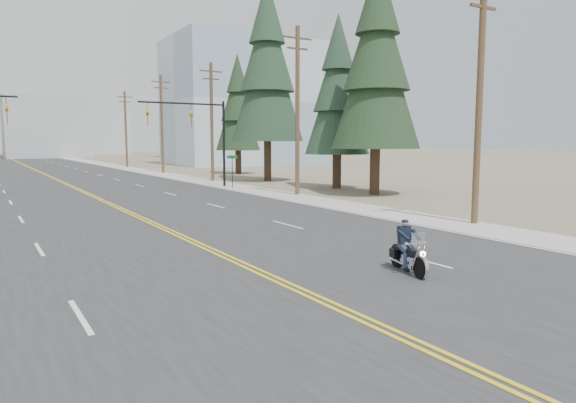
% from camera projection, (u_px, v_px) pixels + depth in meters
% --- Properties ---
extents(ground_plane, '(400.00, 400.00, 0.00)m').
position_uv_depth(ground_plane, '(388.00, 332.00, 10.03)').
color(ground_plane, '#776D56').
rests_on(ground_plane, ground).
extents(road, '(20.00, 200.00, 0.01)m').
position_uv_depth(road, '(34.00, 169.00, 69.39)').
color(road, '#303033').
rests_on(road, ground).
extents(sidewalk_right, '(3.00, 200.00, 0.01)m').
position_uv_depth(sidewalk_right, '(120.00, 167.00, 75.34)').
color(sidewalk_right, '#A5A5A0').
rests_on(sidewalk_right, ground).
extents(traffic_mast_right, '(7.10, 0.26, 7.00)m').
position_uv_depth(traffic_mast_right, '(201.00, 126.00, 41.24)').
color(traffic_mast_right, black).
rests_on(traffic_mast_right, ground).
extents(street_sign, '(0.90, 0.06, 2.62)m').
position_uv_depth(street_sign, '(232.00, 166.00, 40.85)').
color(street_sign, black).
rests_on(street_sign, ground).
extents(utility_pole_a, '(2.20, 0.30, 11.00)m').
position_uv_depth(utility_pole_a, '(480.00, 95.00, 22.62)').
color(utility_pole_a, brown).
rests_on(utility_pole_a, ground).
extents(utility_pole_b, '(2.20, 0.30, 11.50)m').
position_uv_depth(utility_pole_b, '(297.00, 108.00, 35.31)').
color(utility_pole_b, brown).
rests_on(utility_pole_b, ground).
extents(utility_pole_c, '(2.20, 0.30, 11.00)m').
position_uv_depth(utility_pole_c, '(212.00, 120.00, 48.06)').
color(utility_pole_c, brown).
rests_on(utility_pole_c, ground).
extents(utility_pole_d, '(2.20, 0.30, 11.50)m').
position_uv_depth(utility_pole_d, '(162.00, 122.00, 60.75)').
color(utility_pole_d, brown).
rests_on(utility_pole_d, ground).
extents(utility_pole_e, '(2.20, 0.30, 11.00)m').
position_uv_depth(utility_pole_e, '(126.00, 128.00, 75.19)').
color(utility_pole_e, brown).
rests_on(utility_pole_e, ground).
extents(glass_building, '(24.00, 16.00, 20.00)m').
position_uv_depth(glass_building, '(245.00, 103.00, 84.78)').
color(glass_building, '#9EB5CC').
rests_on(glass_building, ground).
extents(haze_bldg_b, '(18.00, 14.00, 14.00)m').
position_uv_depth(haze_bldg_b, '(46.00, 128.00, 119.36)').
color(haze_bldg_b, '#ADB2B7').
rests_on(haze_bldg_b, ground).
extents(haze_bldg_c, '(16.00, 12.00, 18.00)m').
position_uv_depth(haze_bldg_c, '(200.00, 120.00, 122.96)').
color(haze_bldg_c, '#B7BCC6').
rests_on(haze_bldg_c, ground).
extents(haze_bldg_e, '(14.00, 14.00, 12.00)m').
position_uv_depth(haze_bldg_e, '(100.00, 134.00, 149.47)').
color(haze_bldg_e, '#B7BCC6').
rests_on(haze_bldg_e, ground).
extents(motorcyclist, '(1.33, 2.08, 1.50)m').
position_uv_depth(motorcyclist, '(409.00, 247.00, 14.45)').
color(motorcyclist, black).
rests_on(motorcyclist, ground).
extents(conifer_near, '(6.11, 6.11, 16.16)m').
position_uv_depth(conifer_near, '(377.00, 60.00, 35.07)').
color(conifer_near, '#382619').
rests_on(conifer_near, ground).
extents(conifer_mid, '(5.11, 5.11, 13.63)m').
position_uv_depth(conifer_mid, '(338.00, 89.00, 40.18)').
color(conifer_mid, '#382619').
rests_on(conifer_mid, ground).
extents(conifer_tall, '(6.76, 6.76, 18.77)m').
position_uv_depth(conifer_tall, '(267.00, 65.00, 47.69)').
color(conifer_tall, '#382619').
rests_on(conifer_tall, ground).
extents(conifer_far, '(5.10, 5.10, 13.67)m').
position_uv_depth(conifer_far, '(238.00, 105.00, 58.81)').
color(conifer_far, '#382619').
rests_on(conifer_far, ground).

